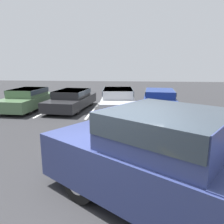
# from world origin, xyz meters

# --- Properties ---
(ground_plane) EXTENTS (60.00, 60.00, 0.00)m
(ground_plane) POSITION_xyz_m (0.00, 0.00, 0.00)
(ground_plane) COLOR #2D2D30
(stall_stripe_a) EXTENTS (0.12, 4.71, 0.01)m
(stall_stripe_a) POSITION_xyz_m (-7.10, 9.05, 0.00)
(stall_stripe_a) COLOR white
(stall_stripe_a) RESTS_ON ground_plane
(stall_stripe_b) EXTENTS (0.12, 4.71, 0.01)m
(stall_stripe_b) POSITION_xyz_m (-4.43, 9.05, 0.00)
(stall_stripe_b) COLOR white
(stall_stripe_b) RESTS_ON ground_plane
(stall_stripe_c) EXTENTS (0.12, 4.71, 0.01)m
(stall_stripe_c) POSITION_xyz_m (-1.75, 9.05, 0.00)
(stall_stripe_c) COLOR white
(stall_stripe_c) RESTS_ON ground_plane
(stall_stripe_d) EXTENTS (0.12, 4.71, 0.01)m
(stall_stripe_d) POSITION_xyz_m (0.93, 9.05, 0.00)
(stall_stripe_d) COLOR white
(stall_stripe_d) RESTS_ON ground_plane
(stall_stripe_e) EXTENTS (0.12, 4.71, 0.01)m
(stall_stripe_e) POSITION_xyz_m (3.60, 9.05, 0.00)
(stall_stripe_e) COLOR white
(stall_stripe_e) RESTS_ON ground_plane
(pickup_truck) EXTENTS (5.76, 4.88, 1.92)m
(pickup_truck) POSITION_xyz_m (1.41, 0.04, 0.95)
(pickup_truck) COLOR navy
(pickup_truck) RESTS_ON ground_plane
(parked_sedan_a) EXTENTS (2.04, 4.36, 1.24)m
(parked_sedan_a) POSITION_xyz_m (-5.68, 8.84, 0.66)
(parked_sedan_a) COLOR #4C6B47
(parked_sedan_a) RESTS_ON ground_plane
(parked_sedan_b) EXTENTS (2.31, 4.69, 1.15)m
(parked_sedan_b) POSITION_xyz_m (-3.09, 9.17, 0.62)
(parked_sedan_b) COLOR #232326
(parked_sedan_b) RESTS_ON ground_plane
(parked_sedan_c) EXTENTS (2.13, 4.81, 1.29)m
(parked_sedan_c) POSITION_xyz_m (-0.27, 8.89, 0.68)
(parked_sedan_c) COLOR #B7BABF
(parked_sedan_c) RESTS_ON ground_plane
(parked_sedan_d) EXTENTS (2.17, 4.52, 1.21)m
(parked_sedan_d) POSITION_xyz_m (2.15, 9.18, 0.65)
(parked_sedan_d) COLOR navy
(parked_sedan_d) RESTS_ON ground_plane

